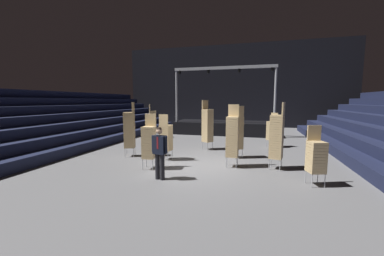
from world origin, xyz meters
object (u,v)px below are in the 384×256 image
(chair_stack_mid_centre, at_px, (277,136))
(chair_stack_aisle_left, at_px, (166,137))
(chair_stack_rear_centre, at_px, (237,132))
(man_with_tie, at_px, (159,150))
(chair_stack_rear_left, at_px, (149,142))
(chair_stack_front_right, at_px, (207,125))
(chair_stack_aisle_right, at_px, (232,136))
(chair_stack_rear_right, at_px, (316,156))
(chair_stack_front_left, at_px, (130,129))
(stage_riser, at_px, (225,126))
(chair_stack_mid_left, at_px, (272,130))
(chair_stack_mid_right, at_px, (153,121))

(chair_stack_mid_centre, height_order, chair_stack_aisle_left, chair_stack_mid_centre)
(chair_stack_rear_centre, bearing_deg, man_with_tie, -152.89)
(chair_stack_rear_left, relative_size, chair_stack_rear_centre, 0.89)
(chair_stack_front_right, bearing_deg, chair_stack_rear_left, 15.18)
(man_with_tie, height_order, chair_stack_front_right, chair_stack_front_right)
(man_with_tie, relative_size, chair_stack_aisle_left, 0.87)
(chair_stack_front_right, height_order, chair_stack_mid_centre, chair_stack_front_right)
(chair_stack_rear_left, xyz_separation_m, chair_stack_aisle_right, (2.94, 1.07, 0.17))
(chair_stack_front_right, xyz_separation_m, chair_stack_mid_centre, (3.16, -2.77, -0.04))
(chair_stack_mid_centre, relative_size, chair_stack_rear_right, 1.38)
(chair_stack_rear_left, bearing_deg, chair_stack_rear_centre, -144.15)
(chair_stack_front_left, bearing_deg, man_with_tie, -153.84)
(stage_riser, distance_m, chair_stack_front_left, 9.12)
(chair_stack_rear_centre, distance_m, chair_stack_aisle_right, 1.52)
(chair_stack_mid_centre, height_order, chair_stack_rear_right, chair_stack_mid_centre)
(man_with_tie, height_order, chair_stack_aisle_left, chair_stack_aisle_left)
(chair_stack_aisle_right, bearing_deg, chair_stack_front_left, -3.75)
(chair_stack_mid_left, distance_m, chair_stack_mid_centre, 4.29)
(man_with_tie, bearing_deg, chair_stack_mid_left, -111.93)
(chair_stack_front_right, bearing_deg, chair_stack_aisle_left, 7.81)
(chair_stack_rear_left, bearing_deg, chair_stack_mid_left, -135.27)
(chair_stack_mid_left, bearing_deg, chair_stack_aisle_left, 78.67)
(stage_riser, distance_m, chair_stack_mid_left, 5.58)
(chair_stack_aisle_right, bearing_deg, chair_stack_aisle_left, -4.65)
(chair_stack_front_left, relative_size, chair_stack_aisle_left, 1.26)
(chair_stack_mid_left, xyz_separation_m, chair_stack_rear_centre, (-1.66, -2.90, 0.21))
(man_with_tie, xyz_separation_m, chair_stack_rear_left, (-0.85, 1.00, 0.06))
(chair_stack_mid_left, xyz_separation_m, chair_stack_rear_left, (-4.65, -5.49, 0.08))
(chair_stack_front_right, xyz_separation_m, chair_stack_aisle_left, (-1.28, -2.57, -0.29))
(man_with_tie, distance_m, chair_stack_front_left, 3.64)
(chair_stack_mid_right, bearing_deg, chair_stack_front_left, -15.26)
(stage_riser, xyz_separation_m, chair_stack_rear_right, (4.05, -10.30, 0.34))
(stage_riser, height_order, chair_stack_mid_right, stage_riser)
(chair_stack_rear_left, bearing_deg, stage_riser, -103.39)
(man_with_tie, xyz_separation_m, chair_stack_mid_right, (-3.91, 7.83, 0.19))
(chair_stack_front_right, bearing_deg, chair_stack_mid_right, -88.58)
(stage_riser, distance_m, chair_stack_mid_right, 5.60)
(chair_stack_front_right, distance_m, chair_stack_mid_right, 5.27)
(chair_stack_front_left, xyz_separation_m, chair_stack_front_right, (3.10, 2.43, 0.04))
(chair_stack_mid_left, bearing_deg, chair_stack_mid_right, 26.93)
(chair_stack_front_right, distance_m, chair_stack_rear_centre, 2.14)
(chair_stack_front_left, bearing_deg, chair_stack_mid_left, -77.38)
(chair_stack_aisle_right, bearing_deg, chair_stack_rear_left, 22.16)
(chair_stack_front_right, relative_size, chair_stack_aisle_left, 1.30)
(man_with_tie, xyz_separation_m, chair_stack_rear_right, (4.68, 0.76, -0.06))
(chair_stack_aisle_left, bearing_deg, chair_stack_aisle_right, 0.44)
(chair_stack_rear_right, height_order, chair_stack_aisle_left, chair_stack_aisle_left)
(chair_stack_rear_centre, height_order, chair_stack_aisle_right, chair_stack_aisle_right)
(man_with_tie, xyz_separation_m, chair_stack_mid_left, (3.80, 6.49, -0.02))
(stage_riser, bearing_deg, chair_stack_rear_left, -98.37)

